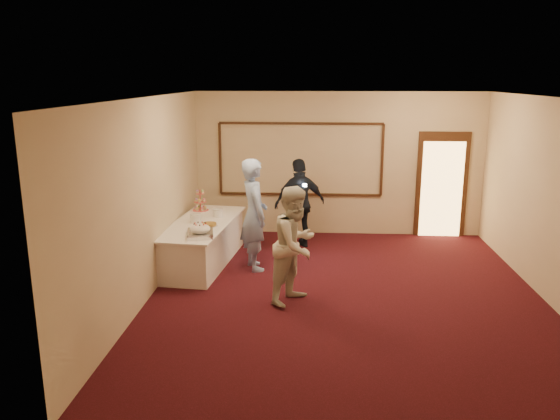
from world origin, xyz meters
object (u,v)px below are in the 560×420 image
(cupcake_stand, at_px, (200,202))
(plate_stack_a, at_px, (196,218))
(man, at_px, (254,215))
(guest, at_px, (300,203))
(buffet_table, at_px, (202,243))
(pavlova_tray, at_px, (200,231))
(woman, at_px, (295,245))
(tart, at_px, (209,225))
(plate_stack_b, at_px, (218,213))

(cupcake_stand, distance_m, plate_stack_a, 0.93)
(man, relative_size, guest, 1.11)
(buffet_table, relative_size, cupcake_stand, 5.95)
(pavlova_tray, bearing_deg, cupcake_stand, 101.53)
(pavlova_tray, relative_size, woman, 0.34)
(cupcake_stand, bearing_deg, pavlova_tray, -78.47)
(tart, xyz_separation_m, guest, (1.53, 1.37, 0.08))
(pavlova_tray, xyz_separation_m, woman, (1.57, -0.73, 0.02))
(buffet_table, xyz_separation_m, pavlova_tray, (0.15, -0.85, 0.47))
(plate_stack_a, xyz_separation_m, tart, (0.28, -0.21, -0.05))
(pavlova_tray, distance_m, plate_stack_b, 1.26)
(man, bearing_deg, tart, 71.90)
(plate_stack_a, relative_size, plate_stack_b, 1.07)
(buffet_table, bearing_deg, guest, 33.07)
(guest, bearing_deg, plate_stack_a, 9.21)
(tart, bearing_deg, woman, -40.92)
(plate_stack_a, xyz_separation_m, man, (1.06, -0.15, 0.12))
(man, bearing_deg, plate_stack_b, 28.20)
(cupcake_stand, bearing_deg, guest, 7.36)
(plate_stack_a, distance_m, plate_stack_b, 0.56)
(pavlova_tray, height_order, cupcake_stand, cupcake_stand)
(man, bearing_deg, plate_stack_a, 59.47)
(woman, bearing_deg, plate_stack_b, 69.21)
(buffet_table, distance_m, pavlova_tray, 0.99)
(cupcake_stand, xyz_separation_m, plate_stack_b, (0.43, -0.47, -0.08))
(plate_stack_b, bearing_deg, plate_stack_a, -125.55)
(pavlova_tray, height_order, tart, pavlova_tray)
(woman, bearing_deg, pavlova_tray, 97.22)
(cupcake_stand, bearing_deg, man, -42.60)
(plate_stack_b, relative_size, guest, 0.10)
(plate_stack_b, xyz_separation_m, guest, (1.49, 0.71, 0.03))
(plate_stack_a, bearing_deg, woman, -40.24)
(plate_stack_b, distance_m, guest, 1.65)
(pavlova_tray, bearing_deg, plate_stack_a, 107.12)
(pavlova_tray, bearing_deg, guest, 51.63)
(buffet_table, distance_m, man, 1.14)
(buffet_table, height_order, tart, tart)
(pavlova_tray, bearing_deg, tart, 86.60)
(pavlova_tray, xyz_separation_m, guest, (1.56, 1.97, 0.02))
(plate_stack_a, relative_size, man, 0.10)
(tart, relative_size, woman, 0.16)
(plate_stack_b, height_order, tart, plate_stack_b)
(pavlova_tray, distance_m, woman, 1.74)
(plate_stack_a, bearing_deg, cupcake_stand, 96.43)
(plate_stack_b, bearing_deg, guest, 25.65)
(plate_stack_a, bearing_deg, tart, -36.26)
(tart, xyz_separation_m, man, (0.77, 0.06, 0.18))
(man, height_order, woman, man)
(plate_stack_b, bearing_deg, tart, -93.38)
(tart, relative_size, guest, 0.16)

